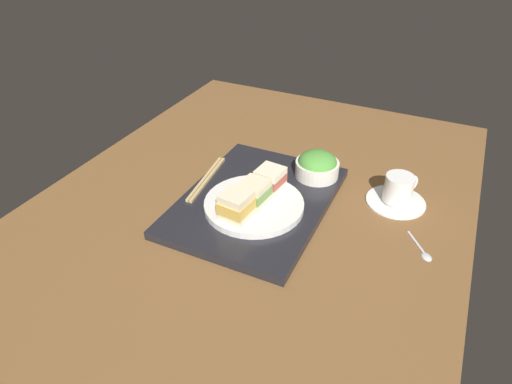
{
  "coord_description": "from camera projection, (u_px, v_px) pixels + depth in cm",
  "views": [
    {
      "loc": [
        76.64,
        38.48,
        63.91
      ],
      "look_at": [
        -0.28,
        1.97,
        5.0
      ],
      "focal_mm": 31.35,
      "sensor_mm": 36.0,
      "label": 1
    }
  ],
  "objects": [
    {
      "name": "teaspoon",
      "position": [
        424.0,
        252.0,
        0.94
      ],
      "size": [
        8.51,
        6.72,
        0.8
      ],
      "color": "silver",
      "rests_on": "ground_plane"
    },
    {
      "name": "coffee_cup",
      "position": [
        398.0,
        192.0,
        1.07
      ],
      "size": [
        14.23,
        14.23,
        7.41
      ],
      "color": "white",
      "rests_on": "ground_plane"
    },
    {
      "name": "serving_tray",
      "position": [
        256.0,
        201.0,
        1.07
      ],
      "size": [
        44.15,
        32.71,
        2.08
      ],
      "primitive_type": "cube",
      "color": "black",
      "rests_on": "ground_plane"
    },
    {
      "name": "sandwich_near",
      "position": [
        270.0,
        179.0,
        1.06
      ],
      "size": [
        6.85,
        6.58,
        5.31
      ],
      "color": "#EFE5C1",
      "rests_on": "sandwich_plate"
    },
    {
      "name": "sandwich_plate",
      "position": [
        254.0,
        205.0,
        1.03
      ],
      "size": [
        23.09,
        23.09,
        1.55
      ],
      "primitive_type": "cylinder",
      "color": "silver",
      "rests_on": "serving_tray"
    },
    {
      "name": "salad_bowl",
      "position": [
        317.0,
        165.0,
        1.13
      ],
      "size": [
        11.09,
        11.09,
        6.72
      ],
      "color": "silver",
      "rests_on": "serving_tray"
    },
    {
      "name": "sandwich_middle",
      "position": [
        254.0,
        192.0,
        1.01
      ],
      "size": [
        7.22,
        6.76,
        5.36
      ],
      "color": "beige",
      "rests_on": "sandwich_plate"
    },
    {
      "name": "sandwich_far",
      "position": [
        236.0,
        206.0,
        0.96
      ],
      "size": [
        7.24,
        6.87,
        6.21
      ],
      "color": "beige",
      "rests_on": "sandwich_plate"
    },
    {
      "name": "ground_plane",
      "position": [
        248.0,
        213.0,
        1.08
      ],
      "size": [
        140.0,
        100.0,
        3.0
      ],
      "primitive_type": "cube",
      "color": "brown"
    },
    {
      "name": "chopsticks_pair",
      "position": [
        207.0,
        179.0,
        1.13
      ],
      "size": [
        20.88,
        4.16,
        0.7
      ],
      "color": "tan",
      "rests_on": "serving_tray"
    }
  ]
}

